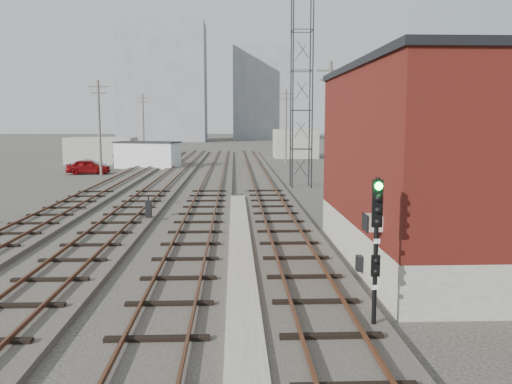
{
  "coord_description": "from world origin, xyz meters",
  "views": [
    {
      "loc": [
        0.28,
        -7.27,
        5.16
      ],
      "look_at": [
        1.19,
        15.31,
        2.2
      ],
      "focal_mm": 38.0,
      "sensor_mm": 36.0,
      "label": 1
    }
  ],
  "objects": [
    {
      "name": "apartment_right",
      "position": [
        8.0,
        150.0,
        13.0
      ],
      "size": [
        16.0,
        12.0,
        26.0
      ],
      "primitive_type": "cube",
      "color": "gray",
      "rests_on": "ground"
    },
    {
      "name": "utility_pole_right_b",
      "position": [
        6.5,
        58.0,
        4.8
      ],
      "size": [
        1.8,
        0.24,
        9.0
      ],
      "color": "#595147",
      "rests_on": "ground"
    },
    {
      "name": "brick_building",
      "position": [
        7.5,
        12.0,
        3.63
      ],
      "size": [
        6.54,
        12.2,
        7.22
      ],
      "color": "gray",
      "rests_on": "ground"
    },
    {
      "name": "shed_left",
      "position": [
        -16.0,
        60.0,
        1.6
      ],
      "size": [
        8.0,
        5.0,
        3.2
      ],
      "primitive_type": "cube",
      "color": "gray",
      "rests_on": "ground"
    },
    {
      "name": "utility_pole_left_b",
      "position": [
        -12.5,
        45.0,
        4.8
      ],
      "size": [
        1.8,
        0.24,
        9.0
      ],
      "color": "#595147",
      "rests_on": "ground"
    },
    {
      "name": "car_silver",
      "position": [
        -15.05,
        50.0,
        0.63
      ],
      "size": [
        3.97,
        1.91,
        1.26
      ],
      "primitive_type": "imported",
      "rotation": [
        0.0,
        0.0,
        1.73
      ],
      "color": "#929499",
      "rests_on": "ground"
    },
    {
      "name": "lattice_tower",
      "position": [
        5.5,
        35.0,
        7.5
      ],
      "size": [
        1.6,
        1.6,
        15.0
      ],
      "color": "black",
      "rests_on": "ground"
    },
    {
      "name": "platform_curb",
      "position": [
        0.5,
        14.0,
        0.13
      ],
      "size": [
        0.9,
        28.0,
        0.26
      ],
      "primitive_type": "cube",
      "color": "gray",
      "rests_on": "ground"
    },
    {
      "name": "track_right",
      "position": [
        2.5,
        39.0,
        0.11
      ],
      "size": [
        3.2,
        90.0,
        0.39
      ],
      "color": "#332D28",
      "rests_on": "ground"
    },
    {
      "name": "car_red",
      "position": [
        -14.04,
        46.37,
        0.72
      ],
      "size": [
        4.35,
        2.04,
        1.44
      ],
      "primitive_type": "imported",
      "rotation": [
        0.0,
        0.0,
        1.65
      ],
      "color": "maroon",
      "rests_on": "ground"
    },
    {
      "name": "utility_pole_left_c",
      "position": [
        -12.5,
        70.0,
        4.8
      ],
      "size": [
        1.8,
        0.24,
        9.0
      ],
      "color": "#595147",
      "rests_on": "ground"
    },
    {
      "name": "track_left",
      "position": [
        -9.5,
        39.0,
        0.11
      ],
      "size": [
        3.2,
        90.0,
        0.39
      ],
      "color": "#332D28",
      "rests_on": "ground"
    },
    {
      "name": "switch_stand",
      "position": [
        -4.17,
        20.6,
        0.61
      ],
      "size": [
        0.3,
        0.3,
        1.29
      ],
      "rotation": [
        0.0,
        0.0,
        0.01
      ],
      "color": "black",
      "rests_on": "ground"
    },
    {
      "name": "ground",
      "position": [
        0.0,
        60.0,
        0.0
      ],
      "size": [
        320.0,
        320.0,
        0.0
      ],
      "primitive_type": "plane",
      "color": "#282621",
      "rests_on": "ground"
    },
    {
      "name": "car_grey",
      "position": [
        -11.08,
        55.05,
        0.72
      ],
      "size": [
        4.99,
        2.14,
        1.43
      ],
      "primitive_type": "imported",
      "rotation": [
        0.0,
        0.0,
        1.6
      ],
      "color": "slate",
      "rests_on": "ground"
    },
    {
      "name": "track_mid_right",
      "position": [
        -1.5,
        39.0,
        0.11
      ],
      "size": [
        3.2,
        90.0,
        0.39
      ],
      "color": "#332D28",
      "rests_on": "ground"
    },
    {
      "name": "shed_right",
      "position": [
        9.0,
        70.0,
        2.0
      ],
      "size": [
        6.0,
        6.0,
        4.0
      ],
      "primitive_type": "cube",
      "color": "gray",
      "rests_on": "ground"
    },
    {
      "name": "apartment_left",
      "position": [
        -18.0,
        135.0,
        15.0
      ],
      "size": [
        22.0,
        14.0,
        30.0
      ],
      "primitive_type": "cube",
      "color": "gray",
      "rests_on": "ground"
    },
    {
      "name": "track_mid_left",
      "position": [
        -5.5,
        39.0,
        0.11
      ],
      "size": [
        3.2,
        90.0,
        0.39
      ],
      "color": "#332D28",
      "rests_on": "ground"
    },
    {
      "name": "signal_mast",
      "position": [
        3.7,
        5.39,
        2.22
      ],
      "size": [
        0.4,
        0.41,
        3.82
      ],
      "color": "gray",
      "rests_on": "ground"
    },
    {
      "name": "site_trailer",
      "position": [
        -9.31,
        53.08,
        1.49
      ],
      "size": [
        7.58,
        4.92,
        2.95
      ],
      "rotation": [
        0.0,
        0.0,
        -0.29
      ],
      "color": "silver",
      "rests_on": "ground"
    },
    {
      "name": "utility_pole_right_a",
      "position": [
        6.5,
        28.0,
        4.8
      ],
      "size": [
        1.8,
        0.24,
        9.0
      ],
      "color": "#595147",
      "rests_on": "ground"
    }
  ]
}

